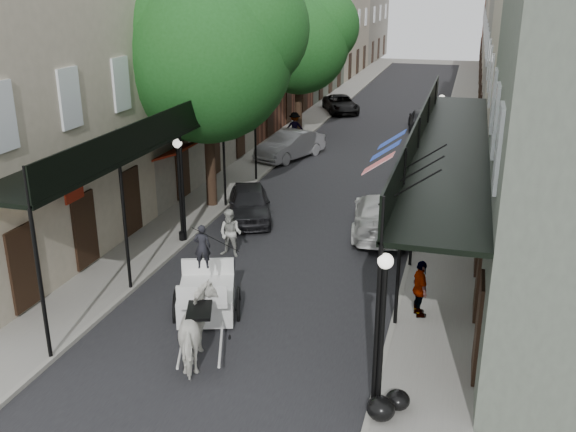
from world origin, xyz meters
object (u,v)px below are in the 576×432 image
Objects in this scene: lamppost_left at (180,189)px; pedestrian_sidewalk_left at (295,128)px; car_left_far at (341,104)px; car_right_far at (422,119)px; tree_far at (306,38)px; pedestrian_walking at (231,233)px; tree_near at (217,48)px; lamppost_right_far at (439,132)px; lamppost_right_near at (381,333)px; carriage at (207,272)px; car_right_near at (381,214)px; horse at (200,329)px; pedestrian_sidewalk_right at (420,289)px; car_left_near at (249,203)px; car_left_mid at (290,145)px.

lamppost_left reaches higher than pedestrian_sidewalk_left.
car_right_far is at bearing -58.66° from car_left_far.
pedestrian_walking is (2.25, -18.84, -5.00)m from tree_far.
tree_near is at bearing 91.34° from lamppost_left.
tree_near is 12.24m from lamppost_right_far.
car_left_far is (0.60, 22.02, -5.86)m from tree_near.
tree_near reaches higher than pedestrian_sidewalk_left.
lamppost_right_far is at bearing 90.00° from lamppost_right_near.
carriage reaches higher than car_right_near.
car_right_near reaches higher than car_left_far.
tree_near is 22.79m from car_left_far.
pedestrian_walking is at bearing -115.71° from lamppost_right_far.
carriage is 20.25m from pedestrian_sidewalk_left.
horse is 0.71× the size of carriage.
car_right_far is (6.80, 17.52, -5.78)m from tree_near.
pedestrian_sidewalk_right reaches higher than car_left_near.
lamppost_right_far is at bearing 91.89° from car_right_far.
car_right_far is (0.00, 18.70, -0.02)m from car_right_near.
car_left_mid is (-3.19, 19.54, -0.16)m from horse.
car_right_near is (5.20, 0.00, 0.05)m from car_left_near.
pedestrian_walking reaches higher than car_left_far.
carriage is 1.81× the size of pedestrian_sidewalk_right.
tree_near is 19.66m from car_right_far.
lamppost_left is 2.08× the size of pedestrian_sidewalk_left.
tree_near is 1.12× the size of tree_far.
tree_far is at bearing 75.44° from car_left_near.
tree_near reaches higher than tree_far.
car_left_mid is at bearing 87.72° from lamppost_left.
carriage is (2.94, -22.57, -4.69)m from tree_far.
lamppost_left reaches higher than car_left_far.
car_right_far is at bearing 27.20° from tree_far.
pedestrian_sidewalk_right is at bearing -62.52° from car_left_near.
lamppost_right_near reaches higher than car_right_near.
tree_near is 4.59× the size of horse.
lamppost_right_far is at bearing 68.87° from pedestrian_walking.
lamppost_right_far reaches higher than pedestrian_sidewalk_left.
tree_far is 5.14× the size of pedestrian_walking.
pedestrian_walking is 0.33× the size of car_right_near.
pedestrian_sidewalk_left is at bearing -99.51° from horse.
horse is at bearing 89.57° from pedestrian_sidewalk_left.
lamppost_left is at bearing -124.35° from lamppost_right_far.
lamppost_left is at bearing 65.93° from car_right_far.
car_right_far is (6.20, -4.50, 0.08)m from car_left_far.
lamppost_right_far reaches higher than car_left_mid.
tree_near is 3.25× the size of carriage.
car_right_far is at bearing -115.00° from horse.
tree_far is 1.90× the size of car_left_far.
lamppost_right_far reaches higher than car_left_far.
pedestrian_walking is 7.12m from pedestrian_sidewalk_right.
tree_near is at bearing -16.82° from car_right_near.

